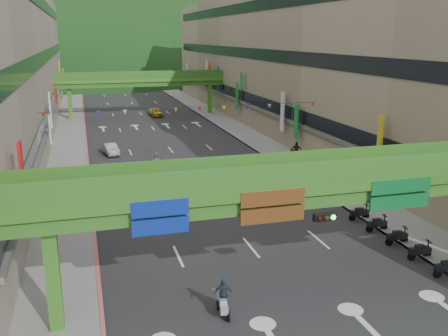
{
  "coord_description": "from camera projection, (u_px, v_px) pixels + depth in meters",
  "views": [
    {
      "loc": [
        -9.31,
        -14.53,
        12.49
      ],
      "look_at": [
        0.0,
        18.0,
        3.5
      ],
      "focal_mm": 40.0,
      "sensor_mm": 36.0,
      "label": 1
    }
  ],
  "objects": [
    {
      "name": "road_slab",
      "position": [
        157.0,
        134.0,
        65.64
      ],
      "size": [
        18.0,
        140.0,
        0.02
      ],
      "primitive_type": "cube",
      "color": "#28282B",
      "rests_on": "ground"
    },
    {
      "name": "sidewalk_left",
      "position": [
        70.0,
        138.0,
        62.7
      ],
      "size": [
        4.0,
        140.0,
        0.15
      ],
      "primitive_type": "cube",
      "color": "gray",
      "rests_on": "ground"
    },
    {
      "name": "sidewalk_right",
      "position": [
        237.0,
        129.0,
        68.55
      ],
      "size": [
        4.0,
        140.0,
        0.15
      ],
      "primitive_type": "cube",
      "color": "gray",
      "rests_on": "ground"
    },
    {
      "name": "curb_left",
      "position": [
        86.0,
        137.0,
        63.2
      ],
      "size": [
        0.2,
        140.0,
        0.18
      ],
      "primitive_type": "cube",
      "color": "#CC5959",
      "rests_on": "ground"
    },
    {
      "name": "curb_right",
      "position": [
        224.0,
        130.0,
        68.04
      ],
      "size": [
        0.2,
        140.0,
        0.18
      ],
      "primitive_type": "cube",
      "color": "gray",
      "rests_on": "ground"
    },
    {
      "name": "building_row_right",
      "position": [
        293.0,
        59.0,
        68.25
      ],
      "size": [
        12.8,
        95.0,
        19.0
      ],
      "color": "gray",
      "rests_on": "ground"
    },
    {
      "name": "overpass_near",
      "position": [
        318.0,
        198.0,
        23.1
      ],
      "size": [
        28.0,
        12.27,
        7.1
      ],
      "color": "#4C9E2D",
      "rests_on": "ground"
    },
    {
      "name": "overpass_far",
      "position": [
        142.0,
        82.0,
        78.19
      ],
      "size": [
        28.0,
        2.2,
        7.1
      ],
      "color": "#4C9E2D",
      "rests_on": "ground"
    },
    {
      "name": "hill_left",
      "position": [
        62.0,
        75.0,
        163.86
      ],
      "size": [
        168.0,
        140.0,
        112.0
      ],
      "primitive_type": "ellipsoid",
      "color": "#1C4419",
      "rests_on": "ground"
    },
    {
      "name": "hill_right",
      "position": [
        171.0,
        69.0,
        193.08
      ],
      "size": [
        208.0,
        176.0,
        128.0
      ],
      "primitive_type": "ellipsoid",
      "color": "#1C4419",
      "rests_on": "ground"
    },
    {
      "name": "bunting_string",
      "position": [
        188.0,
        110.0,
        45.53
      ],
      "size": [
        26.0,
        0.36,
        0.47
      ],
      "color": "black",
      "rests_on": "ground"
    },
    {
      "name": "scooter_rider_near",
      "position": [
        179.0,
        209.0,
        34.48
      ],
      "size": [
        0.61,
        1.6,
        1.98
      ],
      "color": "black",
      "rests_on": "ground"
    },
    {
      "name": "scooter_rider_mid",
      "position": [
        228.0,
        170.0,
        44.32
      ],
      "size": [
        0.85,
        1.59,
        1.89
      ],
      "color": "black",
      "rests_on": "ground"
    },
    {
      "name": "scooter_rider_left",
      "position": [
        223.0,
        298.0,
        22.8
      ],
      "size": [
        0.92,
        1.59,
        1.84
      ],
      "color": "#A09EA8",
      "rests_on": "ground"
    },
    {
      "name": "scooter_rider_far",
      "position": [
        156.0,
        164.0,
        46.07
      ],
      "size": [
        0.93,
        1.6,
        2.09
      ],
      "color": "maroon",
      "rests_on": "ground"
    },
    {
      "name": "parked_scooter_row",
      "position": [
        397.0,
        237.0,
        30.68
      ],
      "size": [
        1.6,
        9.35,
        1.08
      ],
      "color": "black",
      "rests_on": "ground"
    },
    {
      "name": "car_silver",
      "position": [
        111.0,
        149.0,
        53.94
      ],
      "size": [
        1.83,
        3.85,
        1.22
      ],
      "primitive_type": "imported",
      "rotation": [
        0.0,
        0.0,
        0.15
      ],
      "color": "#AFB1B8",
      "rests_on": "ground"
    },
    {
      "name": "car_yellow",
      "position": [
        156.0,
        112.0,
        79.66
      ],
      "size": [
        2.27,
        4.22,
        1.36
      ],
      "primitive_type": "imported",
      "rotation": [
        0.0,
        0.0,
        0.17
      ],
      "color": "gold",
      "rests_on": "ground"
    },
    {
      "name": "pedestrian_red",
      "position": [
        292.0,
        160.0,
        47.97
      ],
      "size": [
        1.15,
        1.09,
        1.88
      ],
      "primitive_type": "imported",
      "rotation": [
        0.0,
        0.0,
        0.56
      ],
      "color": "red",
      "rests_on": "ground"
    },
    {
      "name": "pedestrian_dark",
      "position": [
        296.0,
        152.0,
        51.1
      ],
      "size": [
        1.2,
        0.84,
        1.89
      ],
      "primitive_type": "imported",
      "rotation": [
        0.0,
        0.0,
        -0.38
      ],
      "color": "#22232B",
      "rests_on": "ground"
    },
    {
      "name": "pedestrian_blue",
      "position": [
        357.0,
        187.0,
        39.87
      ],
      "size": [
        0.79,
        0.57,
        1.55
      ],
      "primitive_type": "imported",
      "rotation": [
        0.0,
        0.0,
        3.3
      ],
      "color": "#364C61",
      "rests_on": "ground"
    }
  ]
}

